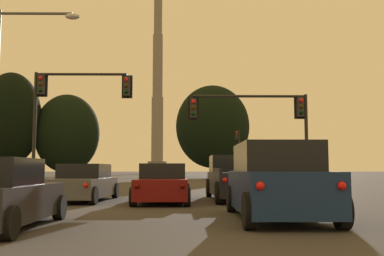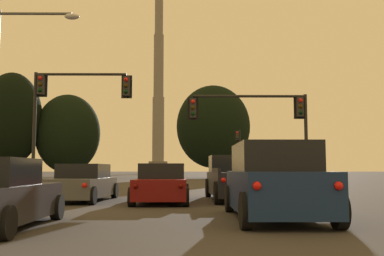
% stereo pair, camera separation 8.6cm
% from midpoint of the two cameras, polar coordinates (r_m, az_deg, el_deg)
% --- Properties ---
extents(suv_right_lane_second, '(2.12, 4.91, 1.86)m').
position_cam_midpoint_polar(suv_right_lane_second, '(11.26, 10.60, -6.78)').
color(suv_right_lane_second, navy).
rests_on(suv_right_lane_second, ground_plane).
extents(pickup_truck_right_lane_front, '(2.33, 5.56, 1.82)m').
position_cam_midpoint_polar(pickup_truck_right_lane_front, '(18.35, 5.70, -6.54)').
color(pickup_truck_right_lane_front, black).
rests_on(pickup_truck_right_lane_front, ground_plane).
extents(sedan_left_lane_front, '(2.15, 4.76, 1.43)m').
position_cam_midpoint_polar(sedan_left_lane_front, '(18.02, -13.60, -6.87)').
color(sedan_left_lane_front, '#4C4F54').
rests_on(sedan_left_lane_front, ground_plane).
extents(sedan_center_lane_front, '(2.00, 4.71, 1.43)m').
position_cam_midpoint_polar(sedan_center_lane_front, '(16.77, -3.67, -7.14)').
color(sedan_center_lane_front, maroon).
rests_on(sedan_center_lane_front, ground_plane).
extents(traffic_light_far_right, '(0.78, 0.50, 5.89)m').
position_cam_midpoint_polar(traffic_light_far_right, '(52.93, 5.99, -2.41)').
color(traffic_light_far_right, black).
rests_on(traffic_light_far_right, ground_plane).
extents(traffic_light_overhead_right, '(6.47, 0.50, 5.20)m').
position_cam_midpoint_polar(traffic_light_overhead_right, '(24.08, 9.26, 1.45)').
color(traffic_light_overhead_right, black).
rests_on(traffic_light_overhead_right, ground_plane).
extents(traffic_light_overhead_left, '(5.31, 0.50, 6.38)m').
position_cam_midpoint_polar(traffic_light_overhead_left, '(24.73, -15.54, 3.39)').
color(traffic_light_overhead_left, black).
rests_on(traffic_light_overhead_left, ground_plane).
extents(street_lamp, '(3.59, 0.36, 8.07)m').
position_cam_midpoint_polar(street_lamp, '(20.71, -22.01, 5.73)').
color(street_lamp, '#56565B').
rests_on(street_lamp, ground_plane).
extents(smokestack, '(5.56, 5.56, 60.88)m').
position_cam_midpoint_polar(smokestack, '(134.51, -4.26, 4.36)').
color(smokestack, slate).
rests_on(smokestack, ground_plane).
extents(treeline_far_left, '(8.12, 7.30, 14.50)m').
position_cam_midpoint_polar(treeline_far_left, '(65.78, -21.92, 1.11)').
color(treeline_far_left, black).
rests_on(treeline_far_left, ground_plane).
extents(treeline_center_right, '(9.03, 8.13, 11.83)m').
position_cam_midpoint_polar(treeline_center_right, '(65.58, -15.47, -0.68)').
color(treeline_center_right, black).
rests_on(treeline_center_right, ground_plane).
extents(treeline_far_right, '(10.65, 9.59, 13.47)m').
position_cam_midpoint_polar(treeline_far_right, '(65.18, 2.75, 0.17)').
color(treeline_far_right, black).
rests_on(treeline_far_right, ground_plane).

